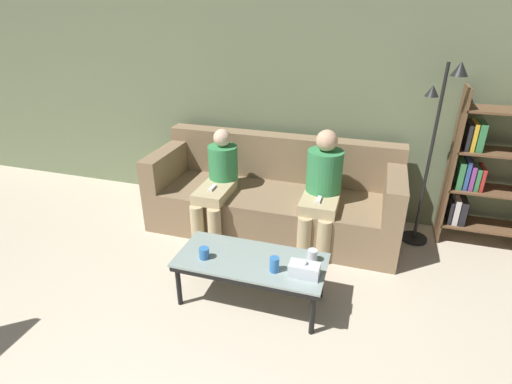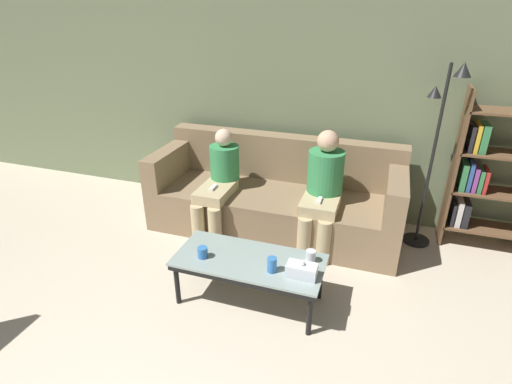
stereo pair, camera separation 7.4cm
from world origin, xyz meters
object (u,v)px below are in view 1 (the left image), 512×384
(couch, at_px, (274,198))
(bookshelf, at_px, (484,173))
(tissue_box, at_px, (304,270))
(cup_near_right, at_px, (204,253))
(seated_person_mid_left, at_px, (322,187))
(standing_lamp, at_px, (435,138))
(coffee_table, at_px, (251,263))
(cup_near_left, at_px, (274,264))
(cup_far_center, at_px, (312,255))
(seated_person_left_end, at_px, (218,181))

(couch, height_order, bookshelf, bookshelf)
(couch, height_order, tissue_box, couch)
(cup_near_right, height_order, tissue_box, tissue_box)
(couch, xyz_separation_m, seated_person_mid_left, (0.52, -0.21, 0.29))
(cup_near_right, distance_m, bookshelf, 2.72)
(seated_person_mid_left, bearing_deg, standing_lamp, 21.22)
(coffee_table, height_order, cup_near_left, cup_near_left)
(cup_far_center, bearing_deg, tissue_box, -96.95)
(bookshelf, relative_size, seated_person_left_end, 1.44)
(coffee_table, distance_m, bookshelf, 2.40)
(standing_lamp, bearing_deg, cup_far_center, -124.60)
(cup_near_left, xyz_separation_m, standing_lamp, (1.11, 1.47, 0.62))
(couch, height_order, coffee_table, couch)
(cup_near_left, xyz_separation_m, bookshelf, (1.61, 1.61, 0.28))
(cup_far_center, bearing_deg, cup_near_right, -165.27)
(bookshelf, distance_m, standing_lamp, 0.62)
(cup_near_left, xyz_separation_m, cup_far_center, (0.24, 0.21, -0.01))
(couch, height_order, standing_lamp, standing_lamp)
(couch, bearing_deg, tissue_box, -66.37)
(cup_near_left, xyz_separation_m, seated_person_mid_left, (0.17, 1.10, 0.16))
(standing_lamp, bearing_deg, cup_near_left, -127.11)
(cup_far_center, distance_m, standing_lamp, 1.65)
(coffee_table, relative_size, cup_far_center, 12.00)
(coffee_table, relative_size, seated_person_left_end, 1.09)
(coffee_table, xyz_separation_m, cup_near_left, (0.21, -0.09, 0.10))
(cup_near_right, xyz_separation_m, seated_person_left_end, (-0.31, 1.05, 0.12))
(tissue_box, xyz_separation_m, seated_person_mid_left, (-0.05, 1.09, 0.17))
(tissue_box, bearing_deg, bookshelf, 48.98)
(coffee_table, height_order, bookshelf, bookshelf)
(cup_near_right, bearing_deg, bookshelf, 36.58)
(standing_lamp, relative_size, seated_person_left_end, 1.65)
(couch, bearing_deg, seated_person_left_end, -153.05)
(coffee_table, relative_size, cup_near_right, 13.05)
(cup_near_left, distance_m, bookshelf, 2.30)
(cup_near_left, bearing_deg, tissue_box, 3.07)
(cup_near_left, height_order, cup_far_center, cup_near_left)
(cup_near_left, bearing_deg, standing_lamp, 52.89)
(couch, relative_size, cup_near_right, 28.42)
(seated_person_mid_left, bearing_deg, cup_far_center, -85.12)
(cup_near_left, distance_m, seated_person_mid_left, 1.13)
(cup_near_left, distance_m, tissue_box, 0.22)
(coffee_table, distance_m, cup_near_left, 0.25)
(tissue_box, relative_size, standing_lamp, 0.13)
(cup_near_left, relative_size, cup_far_center, 1.20)
(seated_person_left_end, bearing_deg, standing_lamp, 12.02)
(couch, distance_m, seated_person_left_end, 0.62)
(bookshelf, bearing_deg, cup_near_left, -134.99)
(coffee_table, distance_m, cup_near_right, 0.37)
(bookshelf, distance_m, seated_person_left_end, 2.54)
(tissue_box, height_order, standing_lamp, standing_lamp)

